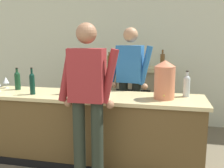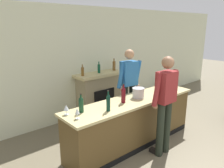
% 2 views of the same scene
% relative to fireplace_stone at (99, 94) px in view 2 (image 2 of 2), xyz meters
% --- Properties ---
extents(wall_back_panel, '(12.00, 0.07, 2.75)m').
position_rel_fireplace_stone_xyz_m(wall_back_panel, '(-0.25, 0.26, 0.79)').
color(wall_back_panel, beige).
rests_on(wall_back_panel, ground_plane).
extents(bar_counter, '(2.91, 0.68, 0.93)m').
position_rel_fireplace_stone_xyz_m(bar_counter, '(-0.38, -1.59, -0.11)').
color(bar_counter, brown).
rests_on(bar_counter, ground_plane).
extents(fireplace_stone, '(1.29, 0.52, 1.45)m').
position_rel_fireplace_stone_xyz_m(fireplace_stone, '(0.00, 0.00, 0.00)').
color(fireplace_stone, gray).
rests_on(fireplace_stone, ground_plane).
extents(potted_plant_corner, '(0.38, 0.41, 0.68)m').
position_rel_fireplace_stone_xyz_m(potted_plant_corner, '(2.76, -0.33, -0.33)').
color(potted_plant_corner, '#A06940').
rests_on(potted_plant_corner, ground_plane).
extents(person_customer, '(0.66, 0.31, 1.80)m').
position_rel_fireplace_stone_xyz_m(person_customer, '(-0.21, -2.19, 0.42)').
color(person_customer, '#22291E').
rests_on(person_customer, ground_plane).
extents(person_bartender, '(0.66, 0.34, 1.80)m').
position_rel_fireplace_stone_xyz_m(person_bartender, '(0.06, -1.02, 0.42)').
color(person_bartender, black).
rests_on(person_bartender, ground_plane).
extents(copper_dispenser, '(0.25, 0.29, 0.46)m').
position_rel_fireplace_stone_xyz_m(copper_dispenser, '(0.56, -1.60, 0.58)').
color(copper_dispenser, '#C9744F').
rests_on(copper_dispenser, bar_counter).
extents(ice_bucket_steel, '(0.24, 0.24, 0.19)m').
position_rel_fireplace_stone_xyz_m(ice_bucket_steel, '(-0.23, -1.58, 0.45)').
color(ice_bucket_steel, silver).
rests_on(ice_bucket_steel, bar_counter).
extents(wine_bottle_rose_blush, '(0.08, 0.08, 0.35)m').
position_rel_fireplace_stone_xyz_m(wine_bottle_rose_blush, '(-0.65, -1.59, 0.51)').
color(wine_bottle_rose_blush, '#570D16').
rests_on(wine_bottle_rose_blush, bar_counter).
extents(wine_bottle_chardonnay_pale, '(0.08, 0.08, 0.32)m').
position_rel_fireplace_stone_xyz_m(wine_bottle_chardonnay_pale, '(0.83, -1.43, 0.50)').
color(wine_bottle_chardonnay_pale, '#AAB6B5').
rests_on(wine_bottle_chardonnay_pale, bar_counter).
extents(wine_bottle_merlot_tall, '(0.07, 0.07, 0.35)m').
position_rel_fireplace_stone_xyz_m(wine_bottle_merlot_tall, '(-1.11, -1.73, 0.50)').
color(wine_bottle_merlot_tall, black).
rests_on(wine_bottle_merlot_tall, bar_counter).
extents(wine_bottle_riesling_slim, '(0.08, 0.08, 0.31)m').
position_rel_fireplace_stone_xyz_m(wine_bottle_riesling_slim, '(-1.48, -1.49, 0.49)').
color(wine_bottle_riesling_slim, '#133920').
rests_on(wine_bottle_riesling_slim, bar_counter).
extents(wine_glass_front_right, '(0.07, 0.07, 0.17)m').
position_rel_fireplace_stone_xyz_m(wine_glass_front_right, '(-1.67, -1.67, 0.47)').
color(wine_glass_front_right, silver).
rests_on(wine_glass_front_right, bar_counter).
extents(wine_glass_mid_counter, '(0.09, 0.09, 0.16)m').
position_rel_fireplace_stone_xyz_m(wine_glass_mid_counter, '(-1.72, -1.42, 0.46)').
color(wine_glass_mid_counter, silver).
rests_on(wine_glass_mid_counter, bar_counter).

